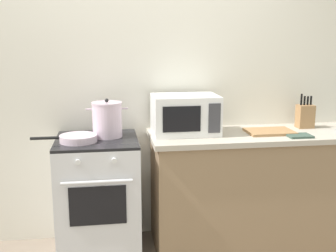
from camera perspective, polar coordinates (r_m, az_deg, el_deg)
back_wall at (r=3.49m, az=1.00°, el=5.33°), size 4.40×0.10×2.50m
lower_cabinet_right at (r=3.50m, az=11.76°, el=-8.56°), size 1.64×0.56×0.88m
countertop_right at (r=3.37m, az=12.09°, el=-1.22°), size 1.70×0.60×0.04m
stove at (r=3.27m, az=-9.39°, el=-9.58°), size 0.60×0.64×0.92m
stock_pot at (r=3.16m, az=-8.26°, el=0.88°), size 0.31×0.23×0.29m
frying_pan at (r=3.07m, az=-12.18°, el=-1.65°), size 0.47×0.27×0.05m
microwave at (r=3.24m, az=2.34°, el=1.57°), size 0.50×0.37×0.30m
cutting_board at (r=3.38m, az=13.63°, el=-0.74°), size 0.36×0.26×0.02m
knife_block at (r=3.63m, az=18.12°, el=1.31°), size 0.13×0.10×0.28m
oven_mitt at (r=3.31m, az=17.37°, el=-1.27°), size 0.18×0.14×0.02m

